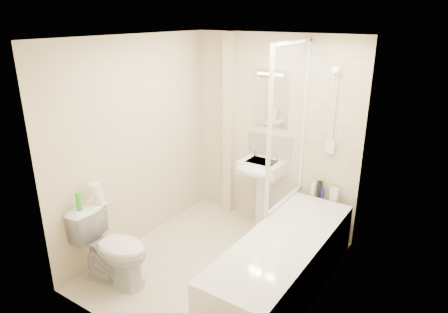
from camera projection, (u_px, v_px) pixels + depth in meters
The scene contains 24 objects.
floor at pixel (217, 265), 4.38m from camera, with size 2.50×2.50×0.00m, color beige.
wall_back at pixel (273, 133), 4.95m from camera, with size 2.20×0.02×2.40m, color beige.
wall_left at pixel (137, 144), 4.54m from camera, with size 0.02×2.50×2.40m, color beige.
wall_right at pixel (322, 188), 3.40m from camera, with size 0.02×2.50×2.40m, color beige.
ceiling at pixel (215, 37), 3.56m from camera, with size 2.20×2.50×0.02m, color white.
tile_back at pixel (334, 125), 4.47m from camera, with size 0.70×0.01×1.75m, color beige.
tile_right at pixel (326, 161), 3.38m from camera, with size 0.01×2.10×1.75m, color beige.
pipe_boxing at pixel (229, 127), 5.22m from camera, with size 0.12×0.12×2.40m, color beige.
splashback at pixel (270, 146), 5.02m from camera, with size 0.60×0.01×0.30m, color beige.
mirror at pixel (271, 103), 4.83m from camera, with size 0.46×0.01×0.60m, color white.
strip_light at pixel (272, 72), 4.69m from camera, with size 0.42×0.07×0.07m, color silver.
bathtub at pixel (283, 262), 3.94m from camera, with size 0.70×2.10×0.55m.
shower_screen at pixel (288, 127), 4.30m from camera, with size 0.04×0.92×1.80m.
shower_fixture at pixel (333, 115), 4.40m from camera, with size 0.10×0.16×0.99m.
pedestal_sink at pixel (260, 175), 4.95m from camera, with size 0.52×0.48×1.00m.
bottle_white_a at pixel (313, 189), 4.76m from camera, with size 0.06×0.06×0.16m, color white.
bottle_black_b at pixel (319, 189), 4.71m from camera, with size 0.06×0.06×0.20m, color black.
bottle_blue at pixel (322, 192), 4.70m from camera, with size 0.05×0.05×0.12m, color navy.
bottle_cream at pixel (332, 194), 4.63m from camera, with size 0.07×0.07×0.15m, color beige.
bottle_white_b at pixel (336, 195), 4.61m from camera, with size 0.06×0.06×0.15m, color white.
toilet at pixel (113, 247), 4.00m from camera, with size 0.82×0.54×0.78m, color white.
toilet_roll_lower at pixel (99, 198), 4.05m from camera, with size 0.10×0.10×0.11m, color white.
toilet_roll_upper at pixel (94, 189), 3.99m from camera, with size 0.12×0.12×0.11m, color white.
green_bottle at pixel (79, 202), 3.88m from camera, with size 0.05×0.05×0.19m, color green.
Camera 1 is at (2.13, -3.05, 2.60)m, focal length 32.00 mm.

